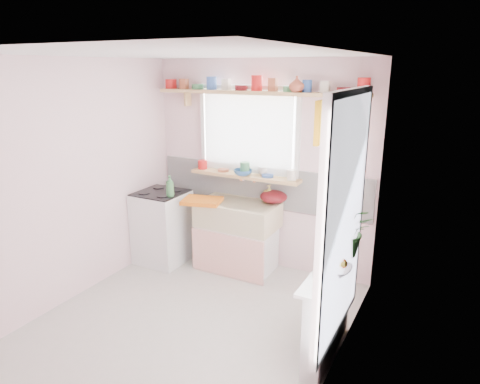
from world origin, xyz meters
The scene contains 19 objects.
room centered at (0.66, 0.86, 1.37)m, with size 3.20×3.20×3.20m.
sink_unit centered at (-0.15, 1.29, 0.43)m, with size 0.95×0.65×1.11m.
cooker centered at (-1.10, 1.05, 0.46)m, with size 0.58×0.58×0.93m.
radiator_ledge centered at (1.30, 0.20, 0.40)m, with size 0.22×0.95×0.78m.
windowsill centered at (-0.15, 1.48, 1.14)m, with size 1.40×0.22×0.04m, color tan.
pine_shelf centered at (0.00, 1.47, 2.12)m, with size 2.52×0.24×0.04m, color tan.
shelf_crockery centered at (-0.02, 1.47, 2.19)m, with size 2.47×0.11×0.12m.
sill_crockery centered at (-0.15, 1.48, 1.22)m, with size 1.35×0.11×0.12m.
dish_tray centered at (-0.53, 1.10, 0.87)m, with size 0.45×0.33×0.04m, color orange.
colander centered at (0.22, 1.50, 0.92)m, with size 0.32×0.32×0.15m, color #5D1016.
jade_plant centered at (1.33, 0.60, 1.02)m, with size 0.44×0.38×0.49m, color #306628.
fruit_bowl centered at (1.33, 0.19, 0.81)m, with size 0.28×0.28×0.07m, color white.
herb_pot centered at (1.33, -0.14, 0.87)m, with size 0.10×0.07×0.19m, color #2B6C2D.
soap_bottle_sink centered at (0.17, 1.50, 0.95)m, with size 0.09×0.10×0.21m, color #DACC61.
sill_cup centered at (0.07, 1.54, 1.21)m, with size 0.12×0.12×0.10m, color beige.
sill_bowl centered at (-0.15, 1.42, 1.19)m, with size 0.22×0.22×0.07m, color #2F5D9A.
shelf_vase centered at (0.50, 1.41, 2.22)m, with size 0.16×0.16×0.17m, color #A64A33.
cooker_bottle centered at (-0.88, 0.96, 1.04)m, with size 0.10×0.10×0.26m, color #3E7C45.
fruit centered at (1.34, 0.20, 0.87)m, with size 0.20×0.14×0.10m.
Camera 1 is at (2.13, -2.96, 2.40)m, focal length 32.00 mm.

